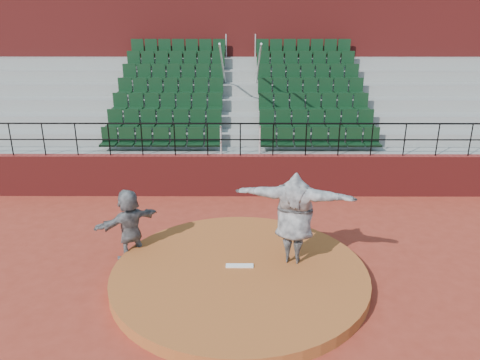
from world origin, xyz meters
name	(u,v)px	position (x,y,z in m)	size (l,w,h in m)	color
ground	(240,280)	(0.00, 0.00, 0.00)	(90.00, 90.00, 0.00)	maroon
pitchers_mound	(240,275)	(0.00, 0.00, 0.12)	(5.50, 5.50, 0.25)	#A55325
pitching_rubber	(240,266)	(0.00, 0.15, 0.27)	(0.60, 0.15, 0.03)	white
boundary_wall	(240,175)	(0.00, 5.00, 0.65)	(24.00, 0.30, 1.30)	maroon
wall_railing	(240,132)	(0.00, 5.00, 2.03)	(24.04, 0.05, 1.03)	black
seating_deck	(241,124)	(0.00, 8.64, 1.45)	(24.00, 5.97, 4.63)	gray
press_box_facade	(241,57)	(0.00, 12.60, 3.55)	(24.00, 3.00, 7.10)	maroon
pitcher	(294,218)	(1.18, 0.42, 1.29)	(2.55, 0.70, 2.08)	black
fielder	(130,224)	(-2.55, 1.00, 0.85)	(1.58, 0.50, 1.71)	black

